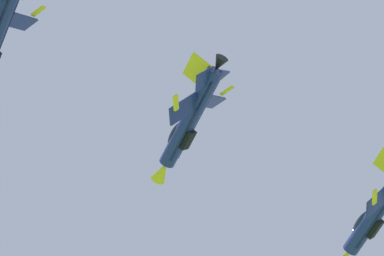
# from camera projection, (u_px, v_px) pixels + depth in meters

# --- Properties ---
(fighter_jet_right_wing) EXTENTS (11.91, 12.81, 7.99)m
(fighter_jet_right_wing) POSITION_uv_depth(u_px,v_px,m) (189.00, 120.00, 91.35)
(fighter_jet_right_wing) COLOR navy
(fighter_jet_left_outer) EXTENTS (11.91, 12.78, 7.81)m
(fighter_jet_left_outer) POSITION_uv_depth(u_px,v_px,m) (378.00, 210.00, 91.64)
(fighter_jet_left_outer) COLOR navy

